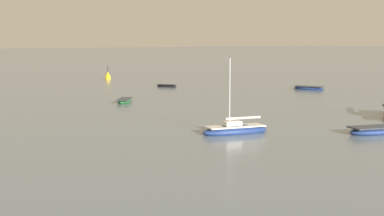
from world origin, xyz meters
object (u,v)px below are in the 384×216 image
at_px(rowboat_moored_2, 309,88).
at_px(sailboat_moored_2, 235,130).
at_px(rowboat_moored_0, 167,86).
at_px(channel_buoy, 108,76).
at_px(rowboat_moored_4, 378,131).
at_px(rowboat_moored_3, 124,101).

bearing_deg(rowboat_moored_2, sailboat_moored_2, -76.54).
relative_size(rowboat_moored_0, channel_buoy, 1.30).
xyz_separation_m(rowboat_moored_4, sailboat_moored_2, (-8.11, 5.38, 0.04)).
distance_m(rowboat_moored_2, rowboat_moored_4, 33.33).
height_order(rowboat_moored_4, channel_buoy, channel_buoy).
bearing_deg(channel_buoy, sailboat_moored_2, -106.08).
xyz_separation_m(rowboat_moored_3, channel_buoy, (12.81, 31.27, 0.31)).
bearing_deg(channel_buoy, rowboat_moored_3, -112.28).
relative_size(rowboat_moored_4, channel_buoy, 2.03).
bearing_deg(rowboat_moored_0, channel_buoy, -28.90).
bearing_deg(rowboat_moored_0, rowboat_moored_3, 105.91).
distance_m(rowboat_moored_0, channel_buoy, 17.83).
distance_m(rowboat_moored_0, rowboat_moored_3, 18.77).
height_order(rowboat_moored_2, channel_buoy, channel_buoy).
distance_m(rowboat_moored_0, rowboat_moored_2, 18.71).
bearing_deg(rowboat_moored_0, rowboat_moored_4, 139.83).
height_order(rowboat_moored_3, rowboat_moored_4, rowboat_moored_4).
xyz_separation_m(rowboat_moored_0, sailboat_moored_2, (-15.38, -34.52, 0.11)).
xyz_separation_m(rowboat_moored_0, rowboat_moored_2, (13.01, -13.45, 0.05)).
xyz_separation_m(rowboat_moored_0, channel_buoy, (-0.29, 17.82, 0.34)).
distance_m(rowboat_moored_3, rowboat_moored_4, 27.09).
height_order(rowboat_moored_2, rowboat_moored_4, rowboat_moored_4).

